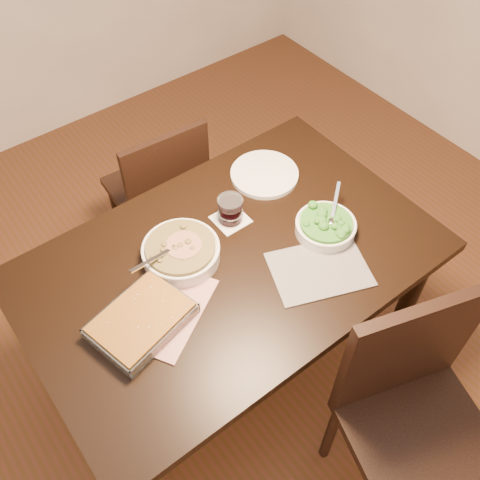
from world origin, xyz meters
The scene contains 12 objects.
ground centered at (0.00, 0.00, 0.00)m, with size 4.00×4.00×0.00m, color #4E3016.
table centered at (0.00, 0.00, 0.65)m, with size 1.40×0.90×0.75m.
magazine_a centered at (-0.29, -0.04, 0.75)m, with size 0.33×0.24×0.01m, color #AB3130.
magazine_b centered at (0.21, -0.22, 0.75)m, with size 0.32×0.23×0.01m, color #232229.
coaster centered at (0.11, 0.14, 0.75)m, with size 0.12×0.12×0.00m, color white.
stew_bowl centered at (-0.13, 0.10, 0.79)m, with size 0.29×0.26×0.10m.
broccoli_bowl centered at (0.34, -0.11, 0.78)m, with size 0.22×0.22×0.08m.
baking_dish centered at (-0.37, -0.04, 0.78)m, with size 0.34×0.28×0.05m.
wine_tumbler centered at (0.11, 0.14, 0.81)m, with size 0.09×0.09×0.10m.
dinner_plate centered at (0.35, 0.24, 0.76)m, with size 0.26×0.26×0.02m, color white.
chair_near centered at (0.20, -0.71, 0.54)m, with size 0.56×0.56×0.96m.
chair_far centered at (0.12, 0.69, 0.47)m, with size 0.42×0.42×0.83m.
Camera 1 is at (-0.65, -0.91, 2.19)m, focal length 40.00 mm.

